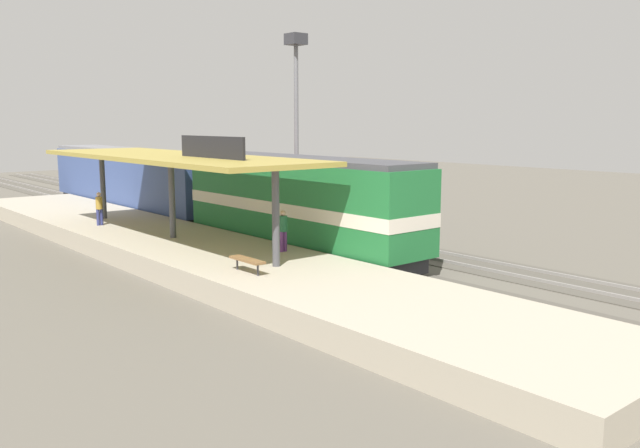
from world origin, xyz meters
The scene contains 12 objects.
ground_plane centered at (2.00, 0.00, 0.00)m, with size 120.00×120.00×0.00m, color #5B564C.
track_near centered at (0.00, 0.00, 0.03)m, with size 3.20×110.00×0.16m.
track_far centered at (4.60, 0.00, 0.03)m, with size 3.20×110.00×0.16m.
platform centered at (-4.60, 0.00, 0.45)m, with size 6.00×44.00×0.90m, color #A89E89.
station_canopy centered at (-4.60, -0.09, 4.53)m, with size 5.20×18.00×4.70m.
platform_bench centered at (-6.00, -8.18, 1.34)m, with size 0.44×1.70×0.50m.
locomotive centered at (0.00, -3.49, 2.41)m, with size 2.93×14.43×4.44m.
passenger_carriage_single centered at (0.00, 14.51, 2.31)m, with size 2.90×20.00×4.24m.
freight_car centered at (4.60, 9.75, 1.97)m, with size 2.80×12.00×3.54m.
light_mast centered at (7.80, 6.56, 8.40)m, with size 1.10×1.10×11.70m.
person_waiting centered at (-2.72, -5.95, 1.85)m, with size 0.34×0.34×1.71m.
person_walking centered at (-5.76, 5.72, 1.85)m, with size 0.34×0.34×1.71m.
Camera 1 is at (-18.69, -27.21, 6.17)m, focal length 36.94 mm.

